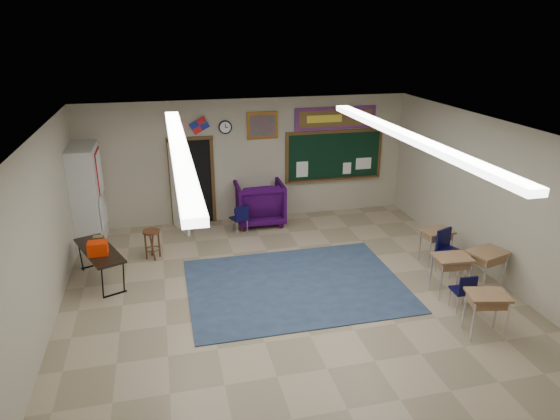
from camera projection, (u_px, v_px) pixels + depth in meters
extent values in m
plane|color=tan|center=(297.00, 309.00, 8.64)|extent=(9.00, 9.00, 0.00)
cube|color=#A79E87|center=(249.00, 160.00, 12.21)|extent=(8.00, 0.04, 3.00)
cube|color=#A79E87|center=(32.00, 254.00, 7.23)|extent=(0.04, 9.00, 3.00)
cube|color=#A79E87|center=(511.00, 209.00, 8.99)|extent=(0.04, 9.00, 3.00)
cube|color=silver|center=(299.00, 138.00, 7.59)|extent=(8.00, 9.00, 0.04)
cube|color=#344B64|center=(296.00, 285.00, 9.40)|extent=(4.00, 3.00, 0.02)
cube|color=black|center=(192.00, 182.00, 12.05)|extent=(0.95, 0.04, 2.10)
cube|color=white|center=(179.00, 189.00, 11.58)|extent=(0.35, 0.86, 2.05)
cube|color=#503317|center=(334.00, 156.00, 12.67)|extent=(2.55, 0.05, 1.30)
cube|color=black|center=(334.00, 156.00, 12.65)|extent=(2.40, 0.03, 1.15)
cube|color=#503317|center=(334.00, 179.00, 12.82)|extent=(2.40, 0.12, 0.04)
cube|color=#B3100F|center=(336.00, 118.00, 12.34)|extent=(2.10, 0.04, 0.55)
cube|color=brown|center=(336.00, 118.00, 12.33)|extent=(1.90, 0.03, 0.40)
cube|color=#8D571B|center=(263.00, 125.00, 11.97)|extent=(0.75, 0.05, 0.65)
cube|color=#A51466|center=(263.00, 126.00, 11.95)|extent=(0.62, 0.03, 0.52)
cylinder|color=black|center=(225.00, 127.00, 11.77)|extent=(0.32, 0.05, 0.32)
cylinder|color=white|center=(225.00, 127.00, 11.75)|extent=(0.26, 0.02, 0.26)
cube|color=beige|center=(88.00, 196.00, 10.94)|extent=(0.55, 1.25, 2.20)
imported|color=#250535|center=(259.00, 202.00, 12.23)|extent=(1.17, 1.20, 1.07)
cube|color=#976B46|center=(453.00, 257.00, 8.85)|extent=(0.67, 0.53, 0.04)
cube|color=brown|center=(452.00, 263.00, 8.89)|extent=(0.58, 0.45, 0.13)
cube|color=#976B46|center=(437.00, 231.00, 10.11)|extent=(0.63, 0.50, 0.04)
cube|color=brown|center=(437.00, 236.00, 10.15)|extent=(0.55, 0.42, 0.12)
cube|color=#976B46|center=(488.00, 295.00, 7.67)|extent=(0.70, 0.59, 0.04)
cube|color=brown|center=(487.00, 301.00, 7.71)|extent=(0.61, 0.50, 0.12)
cube|color=#976B46|center=(488.00, 252.00, 8.98)|extent=(0.78, 0.66, 0.04)
cube|color=brown|center=(487.00, 258.00, 9.01)|extent=(0.67, 0.56, 0.13)
cube|color=black|center=(99.00, 250.00, 9.39)|extent=(1.08, 1.65, 0.04)
cube|color=#E53604|center=(98.00, 248.00, 9.14)|extent=(0.35, 0.26, 0.24)
cylinder|color=#532F18|center=(151.00, 232.00, 10.31)|extent=(0.35, 0.35, 0.04)
torus|color=#532F18|center=(153.00, 249.00, 10.45)|extent=(0.29, 0.29, 0.02)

